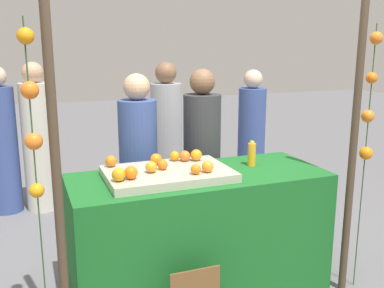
{
  "coord_description": "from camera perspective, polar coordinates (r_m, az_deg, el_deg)",
  "views": [
    {
      "loc": [
        -1.17,
        -2.92,
        1.88
      ],
      "look_at": [
        0.0,
        0.15,
        1.13
      ],
      "focal_mm": 41.2,
      "sensor_mm": 36.0,
      "label": 1
    }
  ],
  "objects": [
    {
      "name": "crowd_person_2",
      "position": [
        5.27,
        -19.29,
        0.15
      ],
      "size": [
        0.34,
        0.34,
        1.69
      ],
      "color": "beige",
      "rests_on": "ground_plane"
    },
    {
      "name": "crowd_person_0",
      "position": [
        5.35,
        -23.32,
        -0.22
      ],
      "size": [
        0.33,
        0.33,
        1.65
      ],
      "color": "#384C8C",
      "rests_on": "ground_plane"
    },
    {
      "name": "orange_10",
      "position": [
        3.32,
        -4.67,
        -1.97
      ],
      "size": [
        0.09,
        0.09,
        0.09
      ],
      "primitive_type": "sphere",
      "color": "orange",
      "rests_on": "orange_tray"
    },
    {
      "name": "vendor_left",
      "position": [
        3.86,
        -6.88,
        -4.04
      ],
      "size": [
        0.33,
        0.33,
        1.64
      ],
      "color": "#384C8C",
      "rests_on": "ground_plane"
    },
    {
      "name": "orange_8",
      "position": [
        3.07,
        0.5,
        -3.28
      ],
      "size": [
        0.07,
        0.07,
        0.07
      ],
      "primitive_type": "sphere",
      "color": "orange",
      "rests_on": "orange_tray"
    },
    {
      "name": "orange_7",
      "position": [
        3.42,
        -2.25,
        -1.56
      ],
      "size": [
        0.08,
        0.08,
        0.08
      ],
      "primitive_type": "sphere",
      "color": "orange",
      "rests_on": "orange_tray"
    },
    {
      "name": "orange_3",
      "position": [
        3.42,
        0.55,
        -1.44
      ],
      "size": [
        0.09,
        0.09,
        0.09
      ],
      "primitive_type": "sphere",
      "color": "orange",
      "rests_on": "orange_tray"
    },
    {
      "name": "canopy_post_right",
      "position": [
        3.42,
        20.09,
        -1.21
      ],
      "size": [
        0.06,
        0.06,
        2.19
      ],
      "primitive_type": "cylinder",
      "color": "#473828",
      "rests_on": "ground_plane"
    },
    {
      "name": "orange_5",
      "position": [
        3.41,
        -0.93,
        -1.56
      ],
      "size": [
        0.08,
        0.08,
        0.08
      ],
      "primitive_type": "sphere",
      "color": "orange",
      "rests_on": "orange_tray"
    },
    {
      "name": "stall_counter",
      "position": [
        3.45,
        0.91,
        -11.37
      ],
      "size": [
        1.92,
        0.77,
        0.93
      ],
      "primitive_type": "cube",
      "color": "#196023",
      "rests_on": "ground_plane"
    },
    {
      "name": "canopy_post_left",
      "position": [
        2.62,
        -17.04,
        -5.2
      ],
      "size": [
        0.06,
        0.06,
        2.19
      ],
      "primitive_type": "cylinder",
      "color": "#473828",
      "rests_on": "ground_plane"
    },
    {
      "name": "crowd_person_3",
      "position": [
        5.25,
        7.67,
        0.23
      ],
      "size": [
        0.32,
        0.32,
        1.59
      ],
      "color": "#384C8C",
      "rests_on": "ground_plane"
    },
    {
      "name": "orange_9",
      "position": [
        3.12,
        2.02,
        -2.93
      ],
      "size": [
        0.08,
        0.08,
        0.08
      ],
      "primitive_type": "sphere",
      "color": "orange",
      "rests_on": "orange_tray"
    },
    {
      "name": "garland_strand_right",
      "position": [
        3.46,
        22.01,
        4.68
      ],
      "size": [
        0.1,
        0.11,
        2.02
      ],
      "color": "#2D4C23",
      "rests_on": "ground_plane"
    },
    {
      "name": "orange_6",
      "position": [
        3.31,
        -10.46,
        -2.19
      ],
      "size": [
        0.09,
        0.09,
        0.09
      ],
      "primitive_type": "sphere",
      "color": "orange",
      "rests_on": "orange_tray"
    },
    {
      "name": "orange_tray",
      "position": [
        3.2,
        -3.13,
        -3.89
      ],
      "size": [
        0.9,
        0.59,
        0.06
      ],
      "primitive_type": "cube",
      "color": "#B2AD99",
      "rests_on": "stall_counter"
    },
    {
      "name": "orange_1",
      "position": [
        2.95,
        -9.48,
        -3.93
      ],
      "size": [
        0.09,
        0.09,
        0.09
      ],
      "primitive_type": "sphere",
      "color": "orange",
      "rests_on": "orange_tray"
    },
    {
      "name": "orange_4",
      "position": [
        2.98,
        -7.91,
        -3.7
      ],
      "size": [
        0.09,
        0.09,
        0.09
      ],
      "primitive_type": "sphere",
      "color": "orange",
      "rests_on": "orange_tray"
    },
    {
      "name": "garland_strand_left",
      "position": [
        2.51,
        -20.04,
        3.31
      ],
      "size": [
        0.1,
        0.11,
        2.02
      ],
      "color": "#2D4C23",
      "rests_on": "ground_plane"
    },
    {
      "name": "orange_2",
      "position": [
        3.12,
        -5.3,
        -2.99
      ],
      "size": [
        0.08,
        0.08,
        0.08
      ],
      "primitive_type": "sphere",
      "color": "orange",
      "rests_on": "orange_tray"
    },
    {
      "name": "ground_plane",
      "position": [
        3.66,
        0.88,
        -18.02
      ],
      "size": [
        24.0,
        24.0,
        0.0
      ],
      "primitive_type": "plane",
      "color": "slate"
    },
    {
      "name": "crowd_person_1",
      "position": [
        4.84,
        -3.28,
        -0.2
      ],
      "size": [
        0.34,
        0.34,
        1.7
      ],
      "color": "#99999E",
      "rests_on": "ground_plane"
    },
    {
      "name": "vendor_right",
      "position": [
        4.02,
        1.29,
        -3.08
      ],
      "size": [
        0.33,
        0.33,
        1.67
      ],
      "color": "#333338",
      "rests_on": "ground_plane"
    },
    {
      "name": "orange_0",
      "position": [
        3.19,
        -3.82,
        -2.7
      ],
      "size": [
        0.07,
        0.07,
        0.07
      ],
      "primitive_type": "sphere",
      "color": "orange",
      "rests_on": "orange_tray"
    },
    {
      "name": "juice_bottle",
      "position": [
        3.53,
        7.74,
        -1.32
      ],
      "size": [
        0.06,
        0.06,
        0.2
      ],
      "color": "orange",
      "rests_on": "stall_counter"
    }
  ]
}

